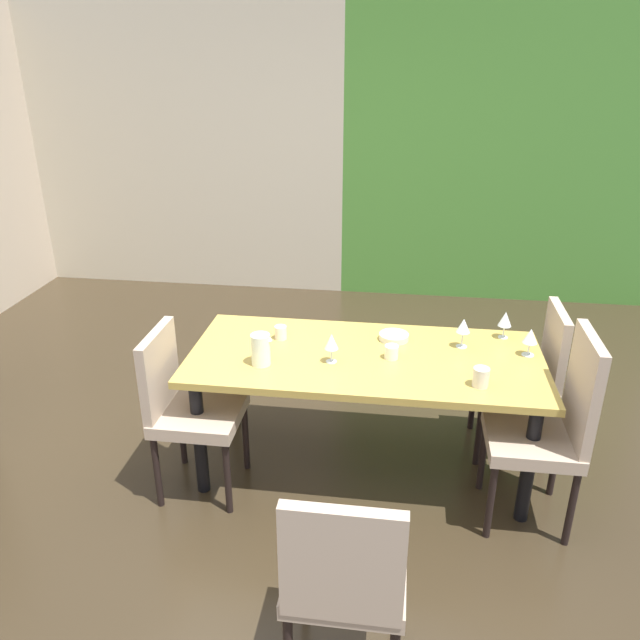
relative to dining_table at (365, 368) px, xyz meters
The scene contains 17 objects.
ground_plane 0.83m from the dining_table, 152.16° to the right, with size 6.25×6.32×0.02m, color #312719.
back_panel_interior 3.57m from the dining_table, 124.83° to the left, with size 3.15×0.10×2.66m, color beige.
garden_window_panel 3.16m from the dining_table, 68.61° to the left, with size 3.10×0.10×2.66m, color #4A8833.
dining_table is the anchor object (origin of this frame).
chair_right_near 0.99m from the dining_table, 17.73° to the right, with size 0.44×0.44×1.05m.
chair_right_far 0.98m from the dining_table, 17.93° to the left, with size 0.44×0.44×0.93m.
chair_left_near 0.98m from the dining_table, 162.08° to the right, with size 0.44×0.44×0.93m.
chair_head_near 1.35m from the dining_table, 88.85° to the right, with size 0.44×0.44×0.93m.
wine_glass_east 0.90m from the dining_table, ahead, with size 0.08×0.08×0.16m.
wine_glass_near_shelf 0.59m from the dining_table, 18.56° to the left, with size 0.08×0.08×0.17m.
wine_glass_front 0.28m from the dining_table, 149.44° to the right, with size 0.07×0.07×0.16m.
wine_glass_south 0.86m from the dining_table, 23.31° to the left, with size 0.08×0.08×0.16m.
serving_bowl_near_window 0.28m from the dining_table, 56.18° to the left, with size 0.17×0.17×0.04m, color silver.
cup_right 0.18m from the dining_table, ahead, with size 0.07×0.07×0.07m, color white.
cup_west 0.53m from the dining_table, 164.02° to the left, with size 0.07×0.07×0.08m, color white.
cup_north 0.65m from the dining_table, 23.83° to the right, with size 0.08×0.08×0.10m, color beige.
pitcher_left 0.59m from the dining_table, 161.64° to the right, with size 0.11×0.10×0.17m.
Camera 1 is at (0.62, -2.78, 2.26)m, focal length 35.00 mm.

